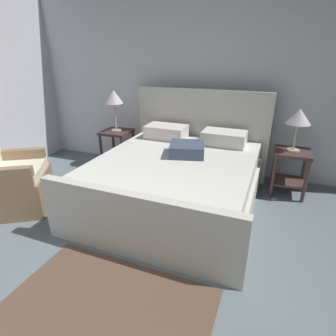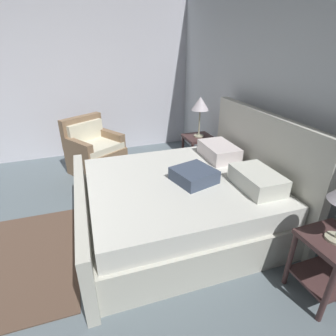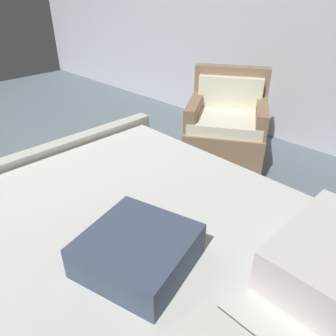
# 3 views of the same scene
# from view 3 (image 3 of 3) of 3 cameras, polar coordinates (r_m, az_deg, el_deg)

# --- Properties ---
(bed) EXTENTS (2.01, 2.23, 1.28)m
(bed) POSITION_cam_3_polar(r_m,az_deg,el_deg) (1.65, -4.33, -19.89)
(bed) COLOR beige
(bed) RESTS_ON ground
(armchair) EXTENTS (1.00, 0.99, 0.90)m
(armchair) POSITION_cam_3_polar(r_m,az_deg,el_deg) (3.25, 10.13, 6.66)
(armchair) COLOR #8C6D50
(armchair) RESTS_ON ground
(area_rug) EXTENTS (1.59, 1.30, 0.01)m
(area_rug) POSITION_cam_3_polar(r_m,az_deg,el_deg) (3.17, -26.93, -4.01)
(area_rug) COLOR brown
(area_rug) RESTS_ON ground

